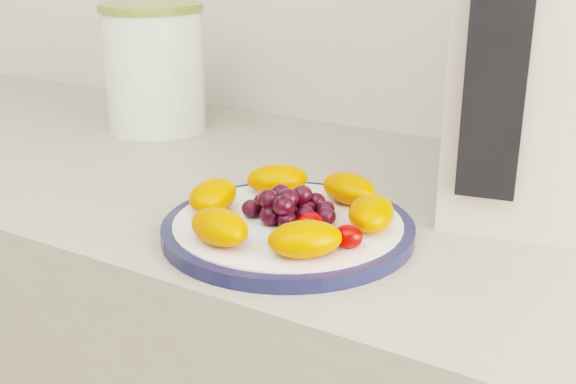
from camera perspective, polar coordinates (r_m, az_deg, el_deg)
The scene contains 7 objects.
plate_rim at distance 0.77m, azimuth -0.00°, elevation -2.95°, with size 0.27×0.27×0.01m, color #13183C.
plate_face at distance 0.77m, azimuth -0.00°, elevation -2.89°, with size 0.25×0.25×0.02m, color white.
canister at distance 1.20m, azimuth -10.47°, elevation 9.34°, with size 0.16×0.16×0.19m, color #40751F.
canister_lid at distance 1.18m, azimuth -10.78°, elevation 14.15°, with size 0.16×0.16×0.01m, color olive.
appliance_body at distance 0.89m, azimuth 20.25°, elevation 9.97°, with size 0.20×0.28×0.35m, color beige.
appliance_panel at distance 0.75m, azimuth 16.16°, elevation 9.11°, with size 0.06×0.02×0.26m, color black.
fruit_plate at distance 0.76m, azimuth 0.29°, elevation -1.22°, with size 0.23×0.24×0.04m.
Camera 1 is at (0.44, 0.44, 1.21)m, focal length 45.00 mm.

